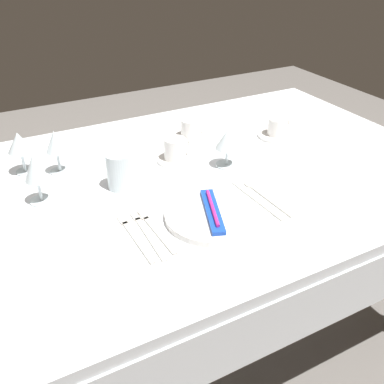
% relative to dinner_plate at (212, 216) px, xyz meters
% --- Properties ---
extents(ground_plane, '(6.00, 6.00, 0.00)m').
position_rel_dinner_plate_xyz_m(ground_plane, '(0.04, 0.25, -0.75)').
color(ground_plane, slate).
extents(dining_table, '(1.80, 1.11, 0.74)m').
position_rel_dinner_plate_xyz_m(dining_table, '(0.04, 0.25, -0.09)').
color(dining_table, white).
rests_on(dining_table, ground).
extents(dinner_plate, '(0.26, 0.26, 0.02)m').
position_rel_dinner_plate_xyz_m(dinner_plate, '(0.00, 0.00, 0.00)').
color(dinner_plate, white).
rests_on(dinner_plate, dining_table).
extents(toothbrush_package, '(0.11, 0.21, 0.02)m').
position_rel_dinner_plate_xyz_m(toothbrush_package, '(0.00, -0.00, 0.02)').
color(toothbrush_package, blue).
rests_on(toothbrush_package, dinner_plate).
extents(fork_outer, '(0.02, 0.21, 0.00)m').
position_rel_dinner_plate_xyz_m(fork_outer, '(-0.16, 0.02, -0.01)').
color(fork_outer, beige).
rests_on(fork_outer, dining_table).
extents(fork_inner, '(0.03, 0.23, 0.00)m').
position_rel_dinner_plate_xyz_m(fork_inner, '(-0.19, 0.02, -0.01)').
color(fork_inner, beige).
rests_on(fork_inner, dining_table).
extents(fork_salad, '(0.02, 0.22, 0.00)m').
position_rel_dinner_plate_xyz_m(fork_salad, '(-0.22, 0.02, -0.01)').
color(fork_salad, beige).
rests_on(fork_salad, dining_table).
extents(dinner_knife, '(0.03, 0.24, 0.00)m').
position_rel_dinner_plate_xyz_m(dinner_knife, '(0.16, 0.01, -0.01)').
color(dinner_knife, beige).
rests_on(dinner_knife, dining_table).
extents(spoon_soup, '(0.03, 0.22, 0.01)m').
position_rel_dinner_plate_xyz_m(spoon_soup, '(0.19, 0.04, -0.01)').
color(spoon_soup, beige).
rests_on(spoon_soup, dining_table).
extents(saucer_left, '(0.14, 0.14, 0.01)m').
position_rel_dinner_plate_xyz_m(saucer_left, '(0.49, 0.36, -0.00)').
color(saucer_left, white).
rests_on(saucer_left, dining_table).
extents(coffee_cup_left, '(0.10, 0.07, 0.07)m').
position_rel_dinner_plate_xyz_m(coffee_cup_left, '(0.49, 0.36, 0.03)').
color(coffee_cup_left, white).
rests_on(coffee_cup_left, saucer_left).
extents(saucer_right, '(0.14, 0.14, 0.01)m').
position_rel_dinner_plate_xyz_m(saucer_right, '(0.19, 0.50, -0.00)').
color(saucer_right, white).
rests_on(saucer_right, dining_table).
extents(coffee_cup_right, '(0.10, 0.08, 0.07)m').
position_rel_dinner_plate_xyz_m(coffee_cup_right, '(0.20, 0.50, 0.03)').
color(coffee_cup_right, white).
rests_on(coffee_cup_right, saucer_right).
extents(saucer_far, '(0.12, 0.12, 0.01)m').
position_rel_dinner_plate_xyz_m(saucer_far, '(0.06, 0.36, -0.00)').
color(saucer_far, white).
rests_on(saucer_far, dining_table).
extents(coffee_cup_far, '(0.10, 0.07, 0.07)m').
position_rel_dinner_plate_xyz_m(coffee_cup_far, '(0.06, 0.36, 0.04)').
color(coffee_cup_far, white).
rests_on(coffee_cup_far, saucer_far).
extents(wine_glass_centre, '(0.08, 0.08, 0.14)m').
position_rel_dinner_plate_xyz_m(wine_glass_centre, '(-0.41, 0.51, 0.09)').
color(wine_glass_centre, silver).
rests_on(wine_glass_centre, dining_table).
extents(wine_glass_left, '(0.07, 0.07, 0.15)m').
position_rel_dinner_plate_xyz_m(wine_glass_left, '(-0.31, 0.46, 0.09)').
color(wine_glass_left, silver).
rests_on(wine_glass_left, dining_table).
extents(wine_glass_right, '(0.08, 0.08, 0.13)m').
position_rel_dinner_plate_xyz_m(wine_glass_right, '(0.20, 0.25, 0.08)').
color(wine_glass_right, silver).
rests_on(wine_glass_right, dining_table).
extents(wine_glass_far, '(0.07, 0.07, 0.15)m').
position_rel_dinner_plate_xyz_m(wine_glass_far, '(-0.40, 0.31, 0.10)').
color(wine_glass_far, silver).
rests_on(wine_glass_far, dining_table).
extents(drink_tumbler, '(0.07, 0.07, 0.11)m').
position_rel_dinner_plate_xyz_m(drink_tumbler, '(-0.17, 0.28, 0.04)').
color(drink_tumbler, silver).
rests_on(drink_tumbler, dining_table).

